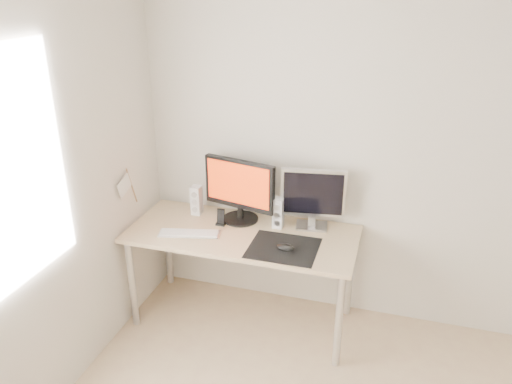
{
  "coord_description": "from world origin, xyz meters",
  "views": [
    {
      "loc": [
        0.05,
        -1.55,
        2.36
      ],
      "look_at": [
        -0.86,
        1.47,
        1.01
      ],
      "focal_mm": 35.0,
      "sensor_mm": 36.0,
      "label": 1
    }
  ],
  "objects_px": {
    "main_monitor": "(240,188)",
    "second_monitor": "(313,196)",
    "mouse": "(285,247)",
    "keyboard": "(189,233)",
    "speaker_right": "(278,213)",
    "phone_dock": "(221,220)",
    "speaker_left": "(197,200)",
    "desk": "(242,242)"
  },
  "relations": [
    {
      "from": "keyboard",
      "to": "second_monitor",
      "type": "bearing_deg",
      "value": 24.23
    },
    {
      "from": "second_monitor",
      "to": "speaker_left",
      "type": "xyz_separation_m",
      "value": [
        -0.87,
        -0.03,
        -0.13
      ]
    },
    {
      "from": "mouse",
      "to": "desk",
      "type": "height_order",
      "value": "mouse"
    },
    {
      "from": "mouse",
      "to": "speaker_right",
      "type": "xyz_separation_m",
      "value": [
        -0.13,
        0.32,
        0.09
      ]
    },
    {
      "from": "desk",
      "to": "second_monitor",
      "type": "bearing_deg",
      "value": 26.24
    },
    {
      "from": "main_monitor",
      "to": "speaker_right",
      "type": "bearing_deg",
      "value": -4.73
    },
    {
      "from": "speaker_right",
      "to": "speaker_left",
      "type": "bearing_deg",
      "value": 176.72
    },
    {
      "from": "second_monitor",
      "to": "speaker_right",
      "type": "bearing_deg",
      "value": -163.18
    },
    {
      "from": "main_monitor",
      "to": "speaker_right",
      "type": "xyz_separation_m",
      "value": [
        0.29,
        -0.02,
        -0.14
      ]
    },
    {
      "from": "second_monitor",
      "to": "speaker_left",
      "type": "height_order",
      "value": "second_monitor"
    },
    {
      "from": "speaker_right",
      "to": "keyboard",
      "type": "xyz_separation_m",
      "value": [
        -0.56,
        -0.29,
        -0.1
      ]
    },
    {
      "from": "speaker_right",
      "to": "keyboard",
      "type": "bearing_deg",
      "value": -152.95
    },
    {
      "from": "mouse",
      "to": "second_monitor",
      "type": "height_order",
      "value": "second_monitor"
    },
    {
      "from": "speaker_right",
      "to": "keyboard",
      "type": "distance_m",
      "value": 0.64
    },
    {
      "from": "main_monitor",
      "to": "speaker_left",
      "type": "xyz_separation_m",
      "value": [
        -0.34,
        0.01,
        -0.14
      ]
    },
    {
      "from": "desk",
      "to": "second_monitor",
      "type": "xyz_separation_m",
      "value": [
        0.45,
        0.22,
        0.32
      ]
    },
    {
      "from": "main_monitor",
      "to": "second_monitor",
      "type": "distance_m",
      "value": 0.53
    },
    {
      "from": "second_monitor",
      "to": "keyboard",
      "type": "distance_m",
      "value": 0.9
    },
    {
      "from": "desk",
      "to": "second_monitor",
      "type": "relative_size",
      "value": 3.55
    },
    {
      "from": "desk",
      "to": "speaker_left",
      "type": "height_order",
      "value": "speaker_left"
    },
    {
      "from": "mouse",
      "to": "desk",
      "type": "bearing_deg",
      "value": 154.74
    },
    {
      "from": "speaker_left",
      "to": "phone_dock",
      "type": "distance_m",
      "value": 0.27
    },
    {
      "from": "speaker_right",
      "to": "phone_dock",
      "type": "xyz_separation_m",
      "value": [
        -0.4,
        -0.08,
        -0.07
      ]
    },
    {
      "from": "mouse",
      "to": "second_monitor",
      "type": "distance_m",
      "value": 0.45
    },
    {
      "from": "mouse",
      "to": "keyboard",
      "type": "xyz_separation_m",
      "value": [
        -0.69,
        0.03,
        -0.02
      ]
    },
    {
      "from": "speaker_right",
      "to": "phone_dock",
      "type": "distance_m",
      "value": 0.42
    },
    {
      "from": "desk",
      "to": "mouse",
      "type": "bearing_deg",
      "value": -25.26
    },
    {
      "from": "desk",
      "to": "keyboard",
      "type": "height_order",
      "value": "keyboard"
    },
    {
      "from": "mouse",
      "to": "keyboard",
      "type": "height_order",
      "value": "mouse"
    },
    {
      "from": "keyboard",
      "to": "desk",
      "type": "bearing_deg",
      "value": 21.48
    },
    {
      "from": "main_monitor",
      "to": "second_monitor",
      "type": "xyz_separation_m",
      "value": [
        0.52,
        0.05,
        -0.01
      ]
    },
    {
      "from": "mouse",
      "to": "phone_dock",
      "type": "height_order",
      "value": "phone_dock"
    },
    {
      "from": "desk",
      "to": "speaker_right",
      "type": "xyz_separation_m",
      "value": [
        0.22,
        0.15,
        0.19
      ]
    },
    {
      "from": "mouse",
      "to": "phone_dock",
      "type": "relative_size",
      "value": 0.97
    },
    {
      "from": "main_monitor",
      "to": "phone_dock",
      "type": "xyz_separation_m",
      "value": [
        -0.11,
        -0.11,
        -0.22
      ]
    },
    {
      "from": "speaker_left",
      "to": "speaker_right",
      "type": "relative_size",
      "value": 1.0
    },
    {
      "from": "keyboard",
      "to": "phone_dock",
      "type": "height_order",
      "value": "phone_dock"
    },
    {
      "from": "mouse",
      "to": "desk",
      "type": "distance_m",
      "value": 0.4
    },
    {
      "from": "mouse",
      "to": "desk",
      "type": "relative_size",
      "value": 0.07
    },
    {
      "from": "desk",
      "to": "speaker_left",
      "type": "distance_m",
      "value": 0.5
    },
    {
      "from": "mouse",
      "to": "main_monitor",
      "type": "height_order",
      "value": "main_monitor"
    },
    {
      "from": "main_monitor",
      "to": "second_monitor",
      "type": "height_order",
      "value": "main_monitor"
    }
  ]
}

